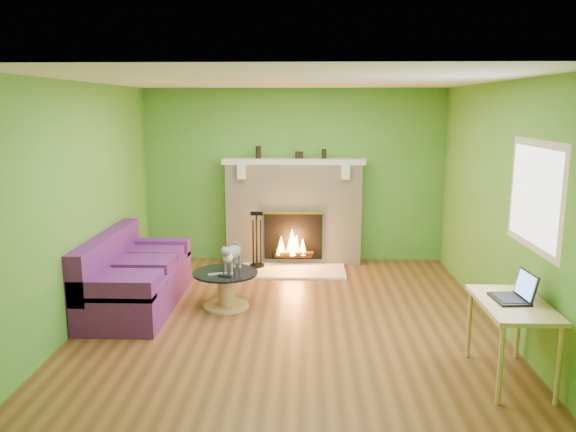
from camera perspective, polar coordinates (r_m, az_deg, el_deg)
name	(u,v)px	position (r m, az deg, el deg)	size (l,w,h in m)	color
floor	(289,318)	(6.39, 0.11, -10.35)	(5.00, 5.00, 0.00)	brown
ceiling	(289,80)	(5.95, 0.12, 13.62)	(5.00, 5.00, 0.00)	white
wall_back	(294,176)	(8.51, 0.61, 4.11)	(5.00, 5.00, 0.00)	#4E902F
wall_front	(278,272)	(3.60, -1.05, -5.69)	(5.00, 5.00, 0.00)	#4E902F
wall_left	(83,203)	(6.51, -20.12, 1.23)	(5.00, 5.00, 0.00)	#4E902F
wall_right	(500,205)	(6.38, 20.75, 1.01)	(5.00, 5.00, 0.00)	#4E902F
window_frame	(535,196)	(5.51, 23.81, 1.91)	(1.20, 1.20, 0.00)	silver
window_pane	(534,196)	(5.51, 23.73, 1.91)	(1.06, 1.06, 0.00)	white
fireplace	(294,212)	(8.41, 0.58, 0.38)	(2.10, 0.46, 1.58)	#BFB99E
hearth	(293,271)	(8.09, 0.49, -5.58)	(1.50, 0.75, 0.03)	beige
mantel	(294,161)	(8.28, 0.58, 5.58)	(2.10, 0.28, 0.08)	silver
sofa	(133,279)	(6.91, -15.49, -6.16)	(0.89, 1.94, 0.87)	#4B185C
coffee_table	(226,287)	(6.69, -6.33, -7.16)	(0.76, 0.76, 0.43)	tan
desk	(513,312)	(5.22, 21.87, -9.02)	(0.55, 0.95, 0.70)	tan
cat	(233,256)	(6.63, -5.65, -4.08)	(0.21, 0.57, 0.36)	slate
remote_silver	(215,274)	(6.54, -7.39, -5.88)	(0.17, 0.04, 0.02)	gray
remote_black	(225,276)	(6.46, -6.42, -6.06)	(0.16, 0.04, 0.02)	black
laptop	(510,286)	(5.19, 21.65, -6.61)	(0.30, 0.34, 0.26)	black
fire_tools	(257,239)	(8.15, -3.18, -2.36)	(0.22, 0.22, 0.82)	black
mantel_vase_left	(258,152)	(8.33, -3.04, 6.50)	(0.08, 0.08, 0.18)	black
mantel_vase_right	(324,154)	(8.30, 3.68, 6.34)	(0.07, 0.07, 0.14)	black
mantel_box	(299,155)	(8.30, 1.14, 6.22)	(0.12, 0.08, 0.10)	black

